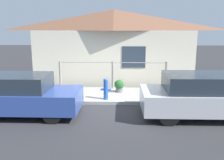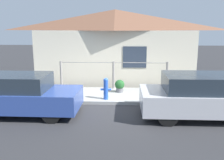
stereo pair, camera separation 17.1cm
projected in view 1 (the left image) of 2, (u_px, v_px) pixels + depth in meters
The scene contains 8 objects.
ground_plane at pixel (111, 105), 9.41m from camera, with size 60.00×60.00×0.00m, color #2D2D30.
sidewalk at pixel (112, 95), 10.50m from camera, with size 24.00×2.24×0.13m.
house at pixel (114, 25), 12.37m from camera, with size 8.14×2.23×3.73m.
fence at pixel (113, 74), 11.29m from camera, with size 4.90×0.10×1.24m.
car_left at pixel (21, 95), 8.23m from camera, with size 3.85×1.67×1.36m.
car_right at pixel (202, 96), 8.05m from camera, with size 3.99×1.77×1.42m.
fire_hydrant at pixel (106, 88), 9.62m from camera, with size 0.42×0.19×0.84m.
potted_plant_near_hydrant at pixel (119, 86), 10.72m from camera, with size 0.41×0.41×0.54m.
Camera 1 is at (0.30, -9.00, 2.92)m, focal length 40.00 mm.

